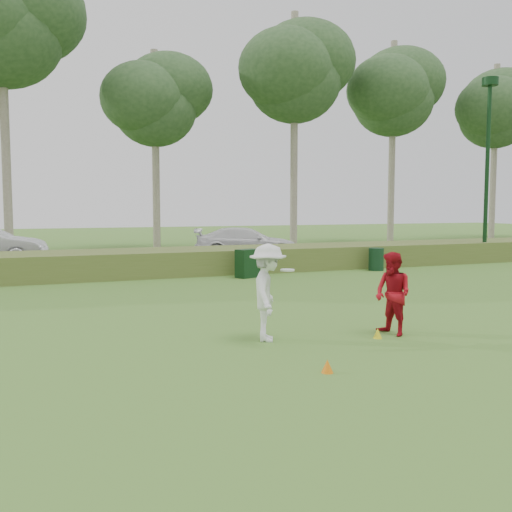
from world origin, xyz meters
name	(u,v)px	position (x,y,z in m)	size (l,w,h in m)	color
ground	(338,345)	(0.00, 0.00, 0.00)	(120.00, 120.00, 0.00)	#3C6E24
reed_strip	(176,261)	(0.00, 12.00, 0.45)	(80.00, 3.00, 0.90)	#4C5F26
park_road	(149,261)	(0.00, 17.00, 0.03)	(80.00, 6.00, 0.06)	#2D2D2D
lamp_post	(488,137)	(14.00, 11.00, 5.59)	(0.70, 0.70, 8.18)	black
tree_3	(1,23)	(-6.00, 23.00, 11.60)	(7.80, 7.80, 15.50)	gray
tree_4	(155,101)	(2.00, 24.50, 8.59)	(6.24, 6.24, 11.50)	gray
tree_5	(294,73)	(10.00, 22.50, 10.47)	(7.28, 7.28, 14.00)	gray
tree_6	(393,93)	(18.00, 23.80, 10.10)	(7.02, 7.02, 13.50)	gray
tree_7	(496,110)	(26.00, 22.80, 9.34)	(6.50, 6.50, 12.50)	gray
player_white	(268,292)	(-1.07, 0.78, 0.91)	(1.11, 1.35, 1.82)	silver
player_red	(393,294)	(1.38, 0.29, 0.82)	(0.79, 0.62, 1.63)	#A20D19
cone_orange	(327,366)	(-1.06, -1.48, 0.10)	(0.19, 0.19, 0.20)	orange
cone_yellow	(378,333)	(0.94, 0.15, 0.10)	(0.17, 0.17, 0.19)	yellow
utility_cabinet	(248,263)	(2.04, 9.80, 0.50)	(0.80, 0.50, 1.00)	black
trash_bin	(376,259)	(7.53, 9.97, 0.44)	(0.59, 0.59, 0.88)	black
car_right	(247,243)	(4.58, 16.47, 0.78)	(2.02, 4.97, 1.44)	white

